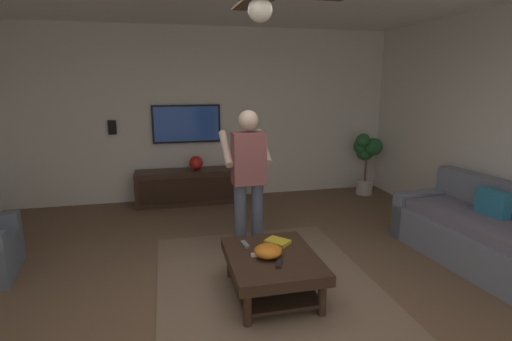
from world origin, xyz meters
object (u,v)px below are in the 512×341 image
object	(u,v)px
bowl	(268,251)
wall_speaker_left	(249,120)
couch	(483,234)
media_console	(190,187)
potted_plant_tall	(366,155)
tv	(187,124)
remote_white	(259,255)
coffee_table	(272,266)
wall_speaker_right	(112,127)
remote_black	(279,264)
book	(278,242)
remote_grey	(245,244)
vase_round	(196,163)
person_standing	(248,174)

from	to	relation	value
bowl	wall_speaker_left	bearing A→B (deg)	-9.18
couch	media_console	size ratio (longest dim) A/B	1.16
couch	potted_plant_tall	size ratio (longest dim) A/B	1.83
tv	remote_white	distance (m)	3.38
coffee_table	wall_speaker_right	distance (m)	3.80
media_console	potted_plant_tall	bearing A→B (deg)	86.82
remote_black	book	size ratio (longest dim) A/B	0.68
bowl	remote_black	xyz separation A→B (m)	(-0.17, -0.05, -0.04)
book	coffee_table	bearing A→B (deg)	-69.08
book	tv	bearing A→B (deg)	150.33
remote_grey	book	xyz separation A→B (m)	(-0.03, -0.32, 0.01)
remote_grey	bowl	bearing A→B (deg)	18.57
couch	vase_round	distance (m)	4.07
bowl	vase_round	bearing A→B (deg)	7.26
coffee_table	remote_grey	world-z (taller)	remote_grey
media_console	vase_round	size ratio (longest dim) A/B	7.73
potted_plant_tall	coffee_table	bearing A→B (deg)	139.11
tv	potted_plant_tall	xyz separation A→B (m)	(-0.41, -3.01, -0.57)
person_standing	remote_white	xyz separation A→B (m)	(-0.99, 0.11, -0.52)
bowl	vase_round	distance (m)	3.09
potted_plant_tall	remote_grey	world-z (taller)	potted_plant_tall
person_standing	remote_white	world-z (taller)	person_standing
remote_black	remote_grey	world-z (taller)	same
couch	wall_speaker_left	bearing A→B (deg)	-63.23
wall_speaker_left	wall_speaker_right	world-z (taller)	wall_speaker_left
person_standing	wall_speaker_right	size ratio (longest dim) A/B	7.45
coffee_table	tv	xyz separation A→B (m)	(3.25, 0.55, 0.97)
bowl	wall_speaker_left	world-z (taller)	wall_speaker_left
coffee_table	bowl	bearing A→B (deg)	120.55
couch	remote_grey	bearing A→B (deg)	-7.63
remote_white	remote_black	distance (m)	0.24
vase_round	person_standing	bearing A→B (deg)	-168.14
book	wall_speaker_right	bearing A→B (deg)	168.77
book	vase_round	bearing A→B (deg)	149.08
bowl	couch	bearing A→B (deg)	-86.11
media_console	book	distance (m)	2.86
media_console	wall_speaker_right	world-z (taller)	wall_speaker_right
tv	vase_round	size ratio (longest dim) A/B	4.96
media_console	coffee_table	bearing A→B (deg)	10.35
media_console	remote_white	world-z (taller)	media_console
person_standing	coffee_table	bearing A→B (deg)	179.06
bowl	person_standing	bearing A→B (deg)	-2.12
couch	remote_grey	xyz separation A→B (m)	(0.12, 2.61, 0.09)
tv	bowl	size ratio (longest dim) A/B	4.33
media_console	person_standing	size ratio (longest dim) A/B	1.04
remote_white	remote_black	size ratio (longest dim) A/B	1.00
remote_black	couch	bearing A→B (deg)	119.88
remote_white	bowl	bearing A→B (deg)	161.36
potted_plant_tall	remote_black	world-z (taller)	potted_plant_tall
book	media_console	bearing A→B (deg)	151.38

